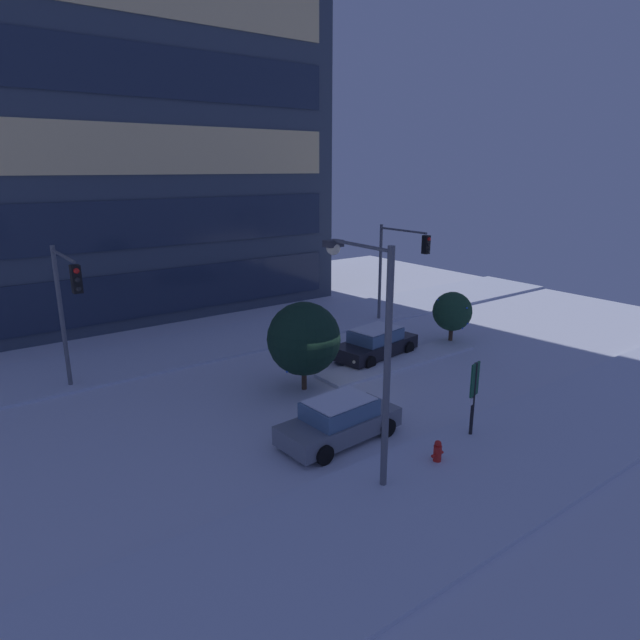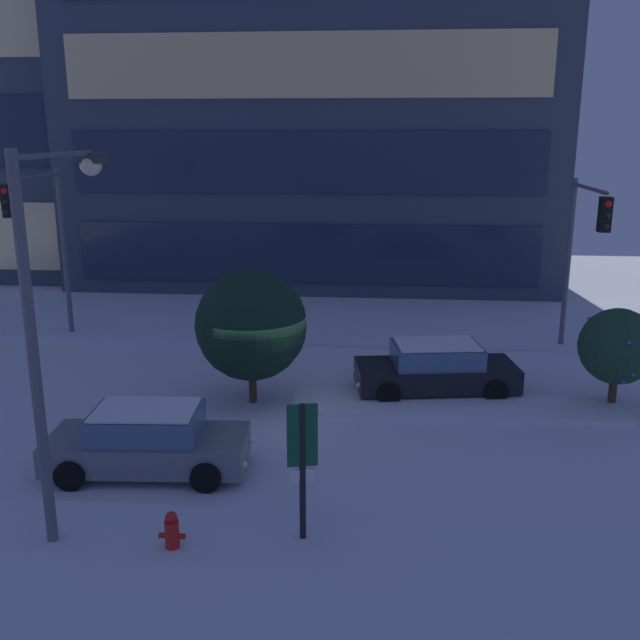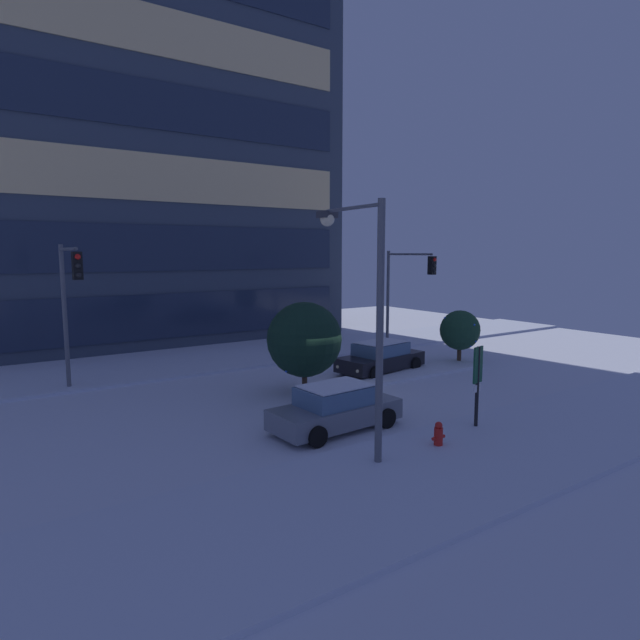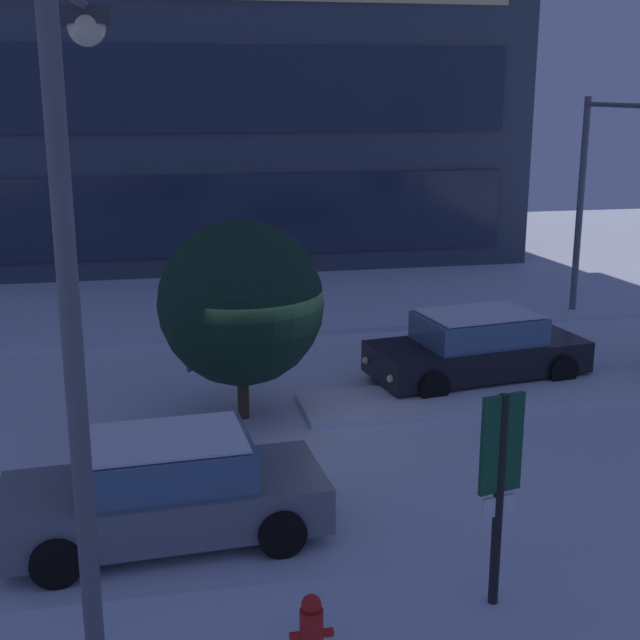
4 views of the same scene
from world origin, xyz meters
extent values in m
plane|color=silver|center=(0.00, 0.00, 0.00)|extent=(52.00, 52.00, 0.00)
cube|color=silver|center=(0.00, 8.28, 0.07)|extent=(52.00, 5.20, 0.14)
cube|color=silver|center=(5.14, 0.37, 0.07)|extent=(9.00, 1.80, 0.14)
cube|color=#232D42|center=(-0.45, 13.48, 2.01)|extent=(20.77, 0.10, 2.68)
cube|color=#232D42|center=(-0.45, 13.48, 6.03)|extent=(20.77, 0.10, 2.68)
cube|color=slate|center=(-2.08, -3.99, 0.53)|extent=(4.49, 2.06, 0.66)
cube|color=slate|center=(-2.08, -3.99, 1.14)|extent=(2.47, 1.76, 0.60)
cube|color=white|center=(-2.08, -3.99, 1.47)|extent=(2.28, 1.64, 0.04)
sphere|color=#F9E5B2|center=(0.10, -3.24, 0.50)|extent=(0.16, 0.16, 0.16)
sphere|color=#F9E5B2|center=(0.17, -4.46, 0.50)|extent=(0.16, 0.16, 0.16)
cylinder|color=black|center=(-0.68, -3.00, 0.33)|extent=(0.67, 0.26, 0.66)
cylinder|color=black|center=(-0.57, -4.80, 0.33)|extent=(0.67, 0.26, 0.66)
cylinder|color=black|center=(-3.58, -3.18, 0.33)|extent=(0.67, 0.26, 0.66)
cylinder|color=black|center=(-3.47, -4.97, 0.33)|extent=(0.67, 0.26, 0.66)
cube|color=black|center=(4.66, 1.61, 0.53)|extent=(4.82, 2.53, 0.66)
cube|color=slate|center=(4.66, 1.61, 1.14)|extent=(2.70, 2.03, 0.60)
cube|color=white|center=(4.66, 1.61, 1.47)|extent=(2.51, 1.89, 0.04)
sphere|color=#F9E5B2|center=(2.46, 0.64, 0.50)|extent=(0.16, 0.16, 0.16)
sphere|color=#F9E5B2|center=(2.27, 1.89, 0.50)|extent=(0.16, 0.16, 0.16)
cylinder|color=black|center=(3.30, 0.46, 0.33)|extent=(0.69, 0.32, 0.66)
cylinder|color=black|center=(3.02, 2.31, 0.33)|extent=(0.69, 0.32, 0.66)
cylinder|color=black|center=(6.30, 0.92, 0.33)|extent=(0.69, 0.32, 0.66)
cylinder|color=black|center=(6.02, 2.76, 0.33)|extent=(0.69, 0.32, 0.66)
cylinder|color=#565960|center=(9.36, 6.48, 2.94)|extent=(0.18, 0.18, 5.87)
cylinder|color=#565960|center=(9.36, 4.70, 5.67)|extent=(0.12, 3.55, 0.12)
cylinder|color=#565960|center=(-2.88, -7.07, 3.57)|extent=(0.20, 0.20, 7.14)
cube|color=#333338|center=(-2.70, -4.38, 6.89)|extent=(0.56, 0.36, 0.20)
sphere|color=#F9E5B2|center=(-2.70, -4.38, 6.76)|extent=(0.44, 0.44, 0.44)
cylinder|color=red|center=(-0.61, -7.12, 0.33)|extent=(0.26, 0.26, 0.66)
sphere|color=red|center=(-0.61, -7.12, 0.73)|extent=(0.22, 0.22, 0.22)
cylinder|color=red|center=(-0.79, -7.12, 0.37)|extent=(0.12, 0.10, 0.10)
cylinder|color=red|center=(-0.43, -7.12, 0.37)|extent=(0.12, 0.10, 0.10)
cylinder|color=black|center=(1.69, -6.60, 1.38)|extent=(0.12, 0.12, 2.77)
cube|color=#144C2D|center=(1.69, -6.60, 2.17)|extent=(0.55, 0.19, 1.18)
cube|color=white|center=(1.69, -6.60, 1.40)|extent=(0.44, 0.15, 0.24)
cylinder|color=#473323|center=(-0.50, 0.38, 0.47)|extent=(0.22, 0.22, 0.94)
sphere|color=black|center=(-0.50, 0.38, 2.25)|extent=(3.07, 3.07, 3.07)
sphere|color=blue|center=(-1.51, 0.15, 1.09)|extent=(0.10, 0.10, 0.10)
sphere|color=blue|center=(-0.48, 1.37, 1.06)|extent=(0.10, 0.10, 0.10)
sphere|color=blue|center=(0.29, 0.63, 0.94)|extent=(0.10, 0.10, 0.10)
sphere|color=blue|center=(0.83, 0.72, 1.53)|extent=(0.10, 0.10, 0.10)
sphere|color=blue|center=(-1.16, 1.34, 1.22)|extent=(0.10, 0.10, 0.10)
camera|label=1|loc=(-12.71, -17.22, 9.08)|focal=30.45mm
camera|label=2|loc=(3.04, -18.25, 7.43)|focal=40.17mm
camera|label=3|loc=(-11.88, -17.54, 5.76)|focal=29.65mm
camera|label=4|loc=(-2.15, -15.25, 6.09)|focal=49.14mm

